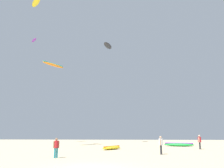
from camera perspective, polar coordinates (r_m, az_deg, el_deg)
name	(u,v)px	position (r m, az deg, el deg)	size (l,w,h in m)	color
person_foreground	(56,146)	(20.33, -13.42, -14.51)	(0.43, 0.37, 1.59)	teal
person_midground	(200,141)	(32.27, 20.54, -12.84)	(0.40, 0.52, 1.75)	#2D2D33
person_left	(161,144)	(23.50, 11.80, -14.03)	(0.39, 0.54, 1.70)	#2D2D33
kite_grounded_near	(112,148)	(29.90, -0.06, -15.26)	(2.70, 3.76, 0.45)	yellow
kite_grounded_mid	(179,145)	(38.45, 15.98, -14.00)	(4.69, 2.79, 0.56)	green
kite_aloft_1	(49,63)	(56.20, -15.17, 5.05)	(1.50, 3.00, 0.48)	purple
kite_aloft_2	(36,2)	(42.97, -17.99, 18.46)	(2.98, 3.55, 0.53)	yellow
kite_aloft_3	(34,40)	(55.57, -18.47, 10.10)	(2.27, 2.68, 0.53)	purple
kite_aloft_4	(53,65)	(39.58, -14.09, 4.54)	(3.29, 4.27, 0.85)	orange
kite_aloft_5	(108,46)	(52.45, -1.03, 9.32)	(2.18, 4.20, 0.87)	#2D2D33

